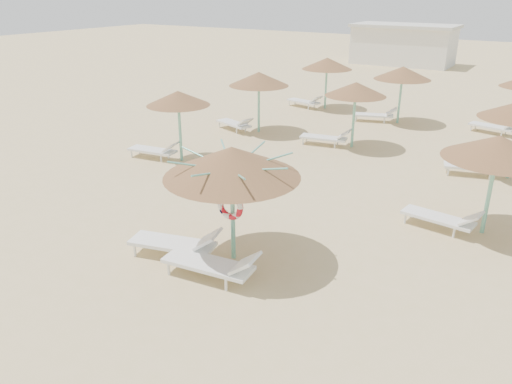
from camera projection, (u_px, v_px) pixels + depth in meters
The scene contains 6 objects.
ground at pixel (214, 257), 12.16m from camera, with size 120.00×120.00×0.00m, color tan.
main_palapa at pixel (232, 163), 11.22m from camera, with size 3.15×3.15×2.82m.
lounger_main_a at pixel (178, 243), 12.03m from camera, with size 2.35×1.22×0.82m.
lounger_main_b at pixel (214, 264), 11.11m from camera, with size 2.31×0.92×0.82m.
palapa_field at pixel (379, 90), 19.88m from camera, with size 14.80×14.00×2.70m.
service_hut at pixel (403, 44), 41.93m from camera, with size 8.40×4.40×3.25m.
Camera 1 is at (6.50, -8.48, 6.11)m, focal length 35.00 mm.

